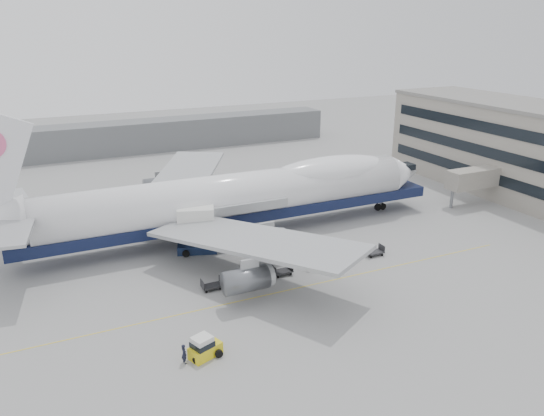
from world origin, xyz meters
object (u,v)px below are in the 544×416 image
baggage_tug (204,348)px  ground_worker (184,354)px  catering_truck (196,227)px  airliner (238,196)px

baggage_tug → ground_worker: size_ratio=1.73×
catering_truck → airliner: bearing=43.9°
catering_truck → baggage_tug: bearing=-87.9°
airliner → ground_worker: size_ratio=35.63×
airliner → ground_worker: airliner is taller
catering_truck → baggage_tug: catering_truck is taller
catering_truck → baggage_tug: size_ratio=1.88×
baggage_tug → catering_truck: bearing=53.4°
airliner → catering_truck: 8.25m
ground_worker → baggage_tug: bearing=-96.0°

